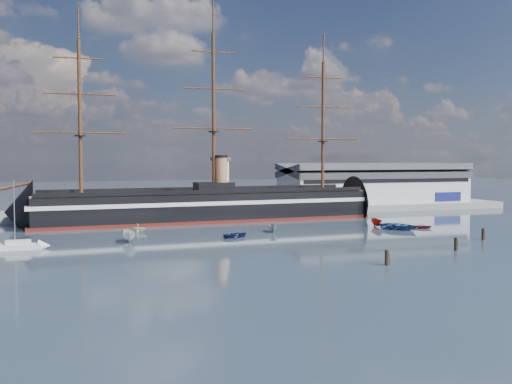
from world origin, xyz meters
name	(u,v)px	position (x,y,z in m)	size (l,w,h in m)	color
ground	(245,229)	(0.00, 40.00, 0.00)	(600.00, 600.00, 0.00)	#243144
quay	(241,214)	(10.00, 76.00, 0.00)	(180.00, 18.00, 2.00)	slate
warehouse	(374,184)	(58.00, 80.00, 7.98)	(63.00, 21.00, 11.60)	#B7BABC
quay_tower	(221,182)	(3.00, 73.00, 9.75)	(5.00, 5.00, 15.00)	silver
warship	(200,206)	(-6.10, 60.00, 4.04)	(113.21, 20.07, 53.94)	black
sailboat	(18,245)	(-48.47, 23.61, 0.82)	(8.13, 2.79, 12.82)	silver
motorboat_a	(129,242)	(-28.19, 27.13, 0.00)	(7.51, 2.75, 3.00)	silver
motorboat_b	(236,237)	(-6.03, 26.72, 0.00)	(3.65, 1.46, 1.70)	navy
motorboat_c	(272,232)	(4.13, 32.15, 0.00)	(5.41, 1.99, 2.17)	gray
motorboat_d	(139,232)	(-24.56, 41.67, 0.00)	(6.01, 2.61, 2.20)	beige
motorboat_e	(422,228)	(40.53, 27.48, 0.00)	(2.77, 1.11, 1.29)	maroon
motorboat_f	(377,226)	(32.04, 34.09, 0.00)	(6.15, 2.26, 2.46)	maroon
motorboat_g	(398,229)	(33.86, 27.39, 0.00)	(5.58, 2.23, 2.61)	navy
piling_near_mid	(387,265)	(7.30, -10.86, 0.00)	(0.64, 0.64, 3.09)	black
piling_near_right	(456,251)	(26.63, -2.68, 0.00)	(0.64, 0.64, 3.09)	black
piling_far_right	(483,240)	(40.66, 6.81, 0.00)	(0.64, 0.64, 3.08)	black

